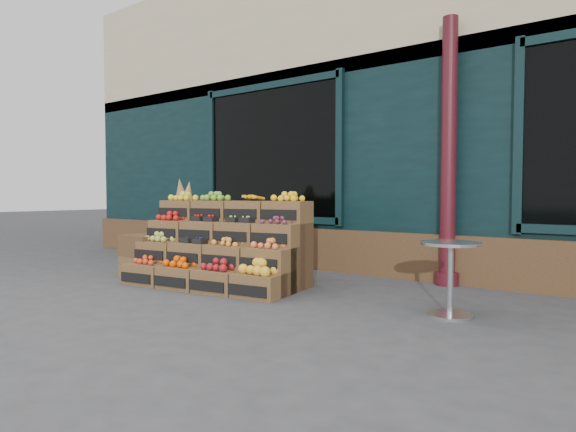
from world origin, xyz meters
The scene contains 6 objects.
ground centered at (0.00, 0.00, 0.00)m, with size 60.00×60.00×0.00m, color #3B3B3D.
shop_facade centered at (0.00, 5.11, 2.40)m, with size 12.00×6.24×4.80m.
crate_display centered at (-1.05, 0.48, 0.41)m, with size 2.21×1.27×1.31m.
spare_crates centered at (-2.20, 0.22, 0.28)m, with size 0.59×0.43×0.57m.
bistro_table centered at (1.70, 0.54, 0.42)m, with size 0.54×0.54×0.67m.
shopkeeper centered at (-1.36, 2.64, 0.97)m, with size 0.70×0.46×1.93m, color #18551D.
Camera 1 is at (3.03, -3.76, 1.09)m, focal length 30.00 mm.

